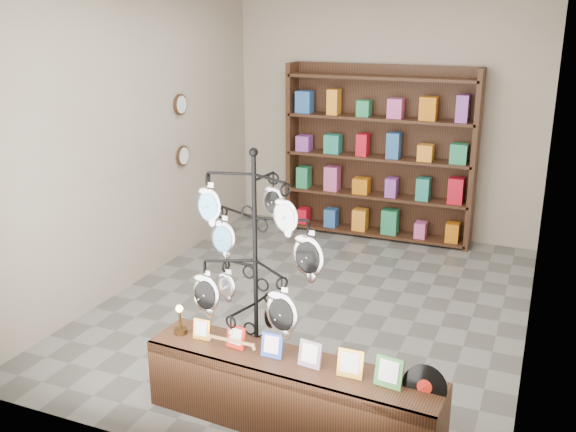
% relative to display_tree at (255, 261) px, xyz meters
% --- Properties ---
extents(ground, '(5.00, 5.00, 0.00)m').
position_rel_display_tree_xyz_m(ground, '(-0.17, 1.73, -1.12)').
color(ground, slate).
rests_on(ground, ground).
extents(room_envelope, '(5.00, 5.00, 5.00)m').
position_rel_display_tree_xyz_m(room_envelope, '(-0.17, 1.73, 0.73)').
color(room_envelope, '#AC9E8A').
rests_on(room_envelope, ground).
extents(display_tree, '(0.99, 0.88, 1.93)m').
position_rel_display_tree_xyz_m(display_tree, '(0.00, 0.00, 0.00)').
color(display_tree, black).
rests_on(display_tree, ground).
extents(front_shelf, '(2.14, 0.57, 0.75)m').
position_rel_display_tree_xyz_m(front_shelf, '(0.37, -0.23, -0.85)').
color(front_shelf, black).
rests_on(front_shelf, ground).
extents(back_shelving, '(2.42, 0.36, 2.20)m').
position_rel_display_tree_xyz_m(back_shelving, '(-0.17, 4.02, -0.09)').
color(back_shelving, black).
rests_on(back_shelving, ground).
extents(wall_clocks, '(0.03, 0.24, 0.84)m').
position_rel_display_tree_xyz_m(wall_clocks, '(-2.14, 2.53, 0.38)').
color(wall_clocks, black).
rests_on(wall_clocks, ground).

